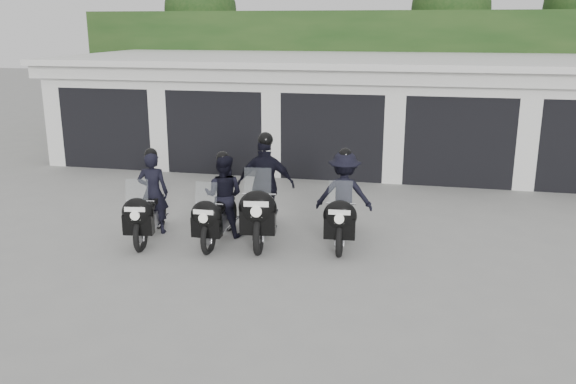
% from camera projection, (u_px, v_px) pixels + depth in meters
% --- Properties ---
extents(ground, '(80.00, 80.00, 0.00)m').
position_uv_depth(ground, '(284.00, 257.00, 10.45)').
color(ground, gray).
rests_on(ground, ground).
extents(garage_block, '(16.40, 6.80, 2.96)m').
position_uv_depth(garage_block, '(345.00, 111.00, 17.66)').
color(garage_block, silver).
rests_on(garage_block, ground).
extents(background_vegetation, '(20.00, 3.90, 5.80)m').
position_uv_depth(background_vegetation, '(373.00, 55.00, 21.80)').
color(background_vegetation, '#173413').
rests_on(background_vegetation, ground).
extents(police_bike_a, '(0.77, 1.94, 1.70)m').
position_uv_depth(police_bike_a, '(149.00, 203.00, 11.25)').
color(police_bike_a, black).
rests_on(police_bike_a, ground).
extents(police_bike_b, '(0.76, 1.92, 1.67)m').
position_uv_depth(police_bike_b, '(221.00, 202.00, 11.19)').
color(police_bike_b, black).
rests_on(police_bike_b, ground).
extents(police_bike_c, '(1.16, 2.29, 2.00)m').
position_uv_depth(police_bike_c, '(265.00, 192.00, 11.31)').
color(police_bike_c, black).
rests_on(police_bike_c, ground).
extents(police_bike_d, '(1.08, 2.01, 1.74)m').
position_uv_depth(police_bike_d, '(343.00, 201.00, 11.13)').
color(police_bike_d, black).
rests_on(police_bike_d, ground).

